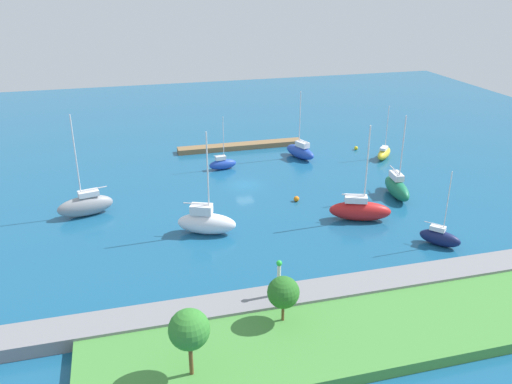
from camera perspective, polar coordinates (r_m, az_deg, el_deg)
The scene contains 17 objects.
water at distance 78.86m, azimuth -1.21°, elevation 0.76°, with size 160.00×160.00×0.00m, color #19567F.
pier_dock at distance 95.27m, azimuth -1.66°, elevation 5.00°, with size 22.81×2.35×0.89m, color olive.
breakwater at distance 52.50m, azimuth 7.02°, elevation -10.91°, with size 74.43×3.60×1.31m, color gray.
shoreline_park at distance 48.23m, azimuth 9.66°, elevation -14.75°, with size 45.75×11.41×1.05m, color #478C3D.
harbor_beacon at distance 49.71m, azimuth 2.51°, elevation -9.02°, with size 0.56×0.56×3.73m.
park_tree_east at distance 46.48m, azimuth 2.99°, elevation -10.84°, with size 2.85×2.85×4.33m.
park_tree_midwest at distance 40.50m, azimuth -7.27°, elevation -14.61°, with size 3.15×3.15×5.74m.
sailboat_blue_off_beacon at distance 90.39m, azimuth 4.83°, elevation 4.45°, with size 4.41×7.03×11.45m.
sailboat_navy_lone_south at distance 65.09m, azimuth 19.33°, elevation -4.66°, with size 4.35×4.61×9.30m.
sailboat_red_lone_north at distance 68.63m, azimuth 11.20°, elevation -1.91°, with size 8.19×4.93×12.62m.
sailboat_white_center_basin at distance 64.21m, azimuth -5.43°, elevation -3.27°, with size 7.65×5.07×12.91m.
sailboat_yellow_by_breakwater at distance 92.58m, azimuth 13.74°, elevation 4.14°, with size 4.89×5.09×9.06m.
sailboat_green_mid_basin at distance 77.03m, azimuth 15.05°, elevation 0.50°, with size 3.13×7.73×11.91m.
sailboat_gray_west_end at distance 72.11m, azimuth -18.02°, elevation -1.34°, with size 7.47×3.79×13.63m.
sailboat_blue_near_pier at distance 85.10m, azimuth -3.65°, elevation 3.10°, with size 4.69×2.07×8.70m.
mooring_buoy_yellow at distance 96.21m, azimuth 10.81°, elevation 4.71°, with size 0.68×0.68×0.68m, color yellow.
mooring_buoy_orange at distance 73.35m, azimuth 4.42°, elevation -0.74°, with size 0.77×0.77×0.77m, color orange.
Camera 1 is at (17.28, 70.97, 29.74)m, focal length 36.83 mm.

